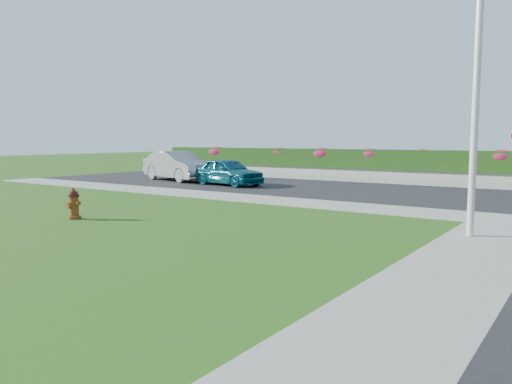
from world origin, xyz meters
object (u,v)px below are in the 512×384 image
Objects in this scene: fire_hydrant at (74,204)px; sedan_teal at (228,172)px; sedan_silver at (178,166)px; utility_pole at (475,119)px.

sedan_teal is at bearing 101.19° from fire_hydrant.
sedan_silver is (-6.61, 11.20, 0.42)m from fire_hydrant.
fire_hydrant is at bearing -135.26° from sedan_silver.
fire_hydrant is at bearing -160.06° from utility_pole.
sedan_silver is at bearing 90.72° from sedan_teal.
utility_pole is at bearing 16.90° from fire_hydrant.
utility_pole is at bearing -109.40° from sedan_teal.
sedan_teal is 0.81× the size of sedan_silver.
fire_hydrant is 10.78m from utility_pole.
utility_pole reaches higher than fire_hydrant.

